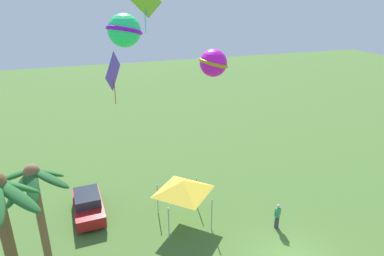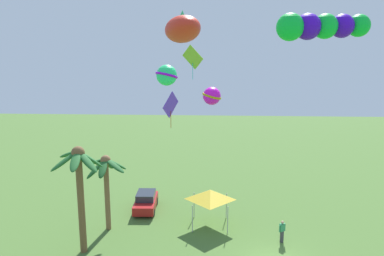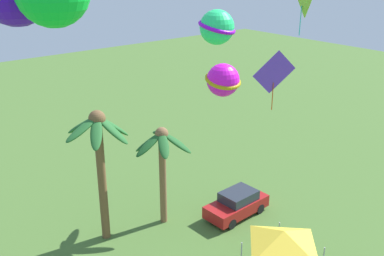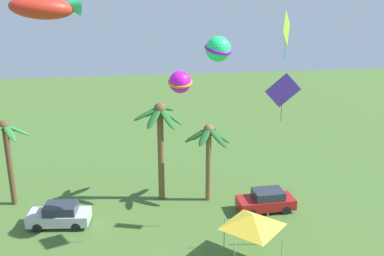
% 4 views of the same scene
% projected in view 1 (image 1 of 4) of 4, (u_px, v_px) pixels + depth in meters
% --- Properties ---
extents(palm_tree_1, '(3.58, 3.43, 7.24)m').
position_uv_depth(palm_tree_1, '(2.00, 217.00, 12.31)').
color(palm_tree_1, brown).
rests_on(palm_tree_1, ground).
extents(palm_tree_2, '(3.35, 3.51, 5.77)m').
position_uv_depth(palm_tree_2, '(36.00, 191.00, 15.81)').
color(palm_tree_2, brown).
rests_on(palm_tree_2, ground).
extents(parked_car_1, '(3.97, 1.87, 1.51)m').
position_uv_depth(parked_car_1, '(88.00, 205.00, 21.04)').
color(parked_car_1, '#A51919').
rests_on(parked_car_1, ground).
extents(spectator_1, '(0.40, 0.47, 1.59)m').
position_uv_depth(spectator_1, '(277.00, 216.00, 19.88)').
color(spectator_1, '#38383D').
rests_on(spectator_1, ground).
extents(festival_tent, '(2.86, 2.86, 2.85)m').
position_uv_depth(festival_tent, '(183.00, 186.00, 19.84)').
color(festival_tent, '#9E9EA3').
rests_on(festival_tent, ground).
extents(kite_diamond_0, '(0.96, 1.65, 2.62)m').
position_uv_depth(kite_diamond_0, '(144.00, 0.00, 17.20)').
color(kite_diamond_0, '#85C128').
extents(kite_ball_3, '(2.16, 2.16, 1.41)m').
position_uv_depth(kite_ball_3, '(124.00, 30.00, 14.27)').
color(kite_ball_3, '#25EE78').
extents(kite_ball_4, '(1.33, 1.32, 1.10)m').
position_uv_depth(kite_ball_4, '(213.00, 63.00, 13.43)').
color(kite_ball_4, '#EA15D8').
extents(kite_diamond_5, '(1.87, 1.07, 2.96)m').
position_uv_depth(kite_diamond_5, '(113.00, 72.00, 18.61)').
color(kite_diamond_5, '#6034C7').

